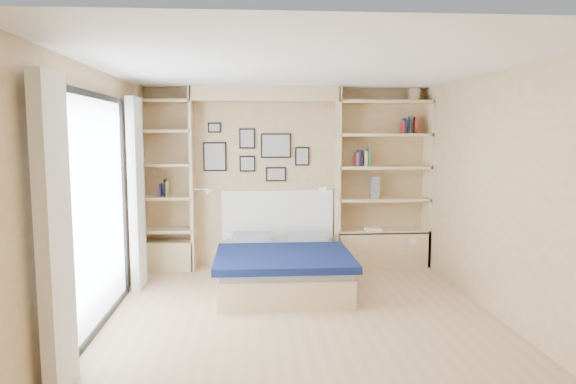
{
  "coord_description": "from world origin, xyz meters",
  "views": [
    {
      "loc": [
        -0.49,
        -4.95,
        1.88
      ],
      "look_at": [
        -0.08,
        0.9,
        1.2
      ],
      "focal_mm": 32.0,
      "sensor_mm": 36.0,
      "label": 1
    }
  ],
  "objects": [
    {
      "name": "ground",
      "position": [
        0.0,
        0.0,
        0.0
      ],
      "size": [
        4.5,
        4.5,
        0.0
      ],
      "primitive_type": "plane",
      "color": "tan",
      "rests_on": "ground"
    },
    {
      "name": "room_shell",
      "position": [
        -0.39,
        1.52,
        1.08
      ],
      "size": [
        4.5,
        4.5,
        4.5
      ],
      "color": "tan",
      "rests_on": "ground"
    },
    {
      "name": "bed",
      "position": [
        -0.13,
        1.17,
        0.26
      ],
      "size": [
        1.57,
        2.04,
        1.07
      ],
      "color": "tan",
      "rests_on": "ground"
    },
    {
      "name": "photo_gallery",
      "position": [
        -0.45,
        2.22,
        1.6
      ],
      "size": [
        1.48,
        0.02,
        0.82
      ],
      "color": "black",
      "rests_on": "ground"
    },
    {
      "name": "reading_lamps",
      "position": [
        -0.3,
        2.0,
        1.1
      ],
      "size": [
        1.92,
        0.12,
        0.15
      ],
      "color": "silver",
      "rests_on": "ground"
    },
    {
      "name": "shelf_decor",
      "position": [
        1.09,
        2.07,
        1.69
      ],
      "size": [
        3.58,
        0.23,
        2.03
      ],
      "color": "#B3283E",
      "rests_on": "ground"
    }
  ]
}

